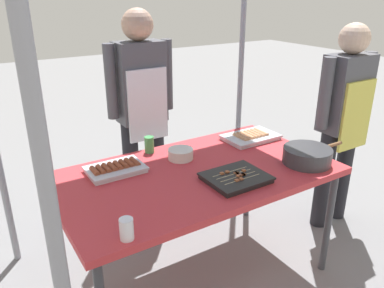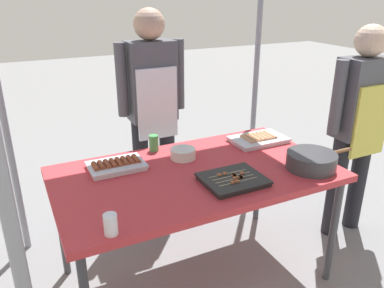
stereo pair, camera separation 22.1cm
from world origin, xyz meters
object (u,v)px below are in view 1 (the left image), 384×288
stall_table (197,179)px  tray_meat_skewers (236,178)px  drink_cup_near_edge (127,229)px  tray_grilled_sausages (115,169)px  vendor_woman (142,102)px  customer_nearby (344,113)px  drink_cup_by_wok (149,145)px  tray_pork_links (251,137)px  cooking_wok (307,155)px  condiment_bowl (181,154)px

stall_table → tray_meat_skewers: tray_meat_skewers is taller
stall_table → drink_cup_near_edge: size_ratio=16.53×
tray_grilled_sausages → drink_cup_near_edge: bearing=-107.6°
vendor_woman → tray_meat_skewers: bearing=93.6°
tray_meat_skewers → customer_nearby: (1.13, 0.20, 0.13)m
drink_cup_by_wok → vendor_woman: size_ratio=0.07×
vendor_woman → tray_pork_links: bearing=131.7°
cooking_wok → drink_cup_by_wok: drink_cup_by_wok is taller
drink_cup_by_wok → condiment_bowl: bearing=-59.0°
stall_table → drink_cup_near_edge: drink_cup_near_edge is taller
tray_pork_links → drink_cup_by_wok: drink_cup_by_wok is taller
vendor_woman → cooking_wok: bearing=117.7°
stall_table → drink_cup_near_edge: bearing=-146.8°
tray_pork_links → customer_nearby: 0.71m
vendor_woman → tray_grilled_sausages: bearing=52.5°
tray_meat_skewers → customer_nearby: customer_nearby is taller
cooking_wok → condiment_bowl: bearing=143.3°
tray_grilled_sausages → tray_pork_links: size_ratio=0.86×
customer_nearby → stall_table: bearing=179.1°
drink_cup_by_wok → vendor_woman: 0.49m
tray_pork_links → customer_nearby: bearing=-20.1°
tray_grilled_sausages → condiment_bowl: (0.41, -0.04, 0.01)m
stall_table → drink_cup_by_wok: (-0.11, 0.39, 0.11)m
drink_cup_near_edge → customer_nearby: bearing=11.4°
tray_meat_skewers → drink_cup_by_wok: bearing=110.3°
tray_grilled_sausages → stall_table: bearing=-30.2°
tray_grilled_sausages → condiment_bowl: size_ratio=2.07×
tray_pork_links → vendor_woman: (-0.54, 0.60, 0.18)m
tray_meat_skewers → customer_nearby: size_ratio=0.22×
tray_grilled_sausages → customer_nearby: (1.65, -0.25, 0.12)m
cooking_wok → customer_nearby: bearing=21.2°
cooking_wok → customer_nearby: (0.62, 0.24, 0.09)m
customer_nearby → tray_grilled_sausages: bearing=171.2°
condiment_bowl → drink_cup_near_edge: 0.85m
stall_table → tray_meat_skewers: size_ratio=4.85×
stall_table → customer_nearby: (1.24, -0.02, 0.20)m
condiment_bowl → customer_nearby: 1.26m
condiment_bowl → vendor_woman: (0.04, 0.63, 0.17)m
tray_meat_skewers → condiment_bowl: condiment_bowl is taller
drink_cup_near_edge → vendor_woman: size_ratio=0.06×
stall_table → cooking_wok: 0.68m
drink_cup_near_edge → customer_nearby: size_ratio=0.06×
cooking_wok → drink_cup_near_edge: same height
drink_cup_by_wok → customer_nearby: customer_nearby is taller
tray_meat_skewers → cooking_wok: bearing=-5.0°
tray_grilled_sausages → condiment_bowl: condiment_bowl is taller
cooking_wok → customer_nearby: customer_nearby is taller
tray_grilled_sausages → cooking_wok: bearing=-25.8°
cooking_wok → vendor_woman: bearing=117.7°
stall_table → tray_grilled_sausages: (-0.40, 0.23, 0.07)m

